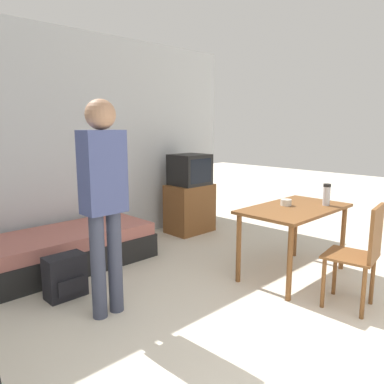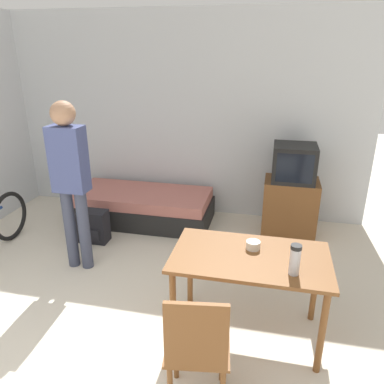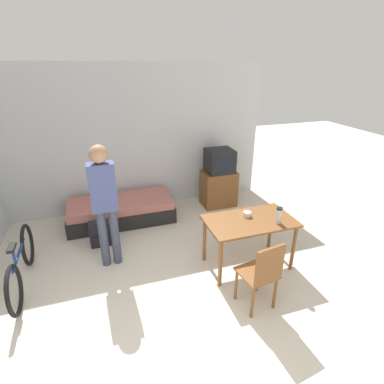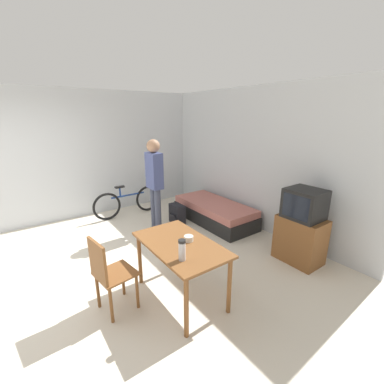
{
  "view_description": "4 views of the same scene",
  "coord_description": "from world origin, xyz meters",
  "px_view_note": "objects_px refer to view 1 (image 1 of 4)",
  "views": [
    {
      "loc": [
        -2.06,
        -0.44,
        1.57
      ],
      "look_at": [
        0.48,
        2.16,
        0.92
      ],
      "focal_mm": 35.0,
      "sensor_mm": 36.0,
      "label": 1
    },
    {
      "loc": [
        1.44,
        -1.03,
        2.23
      ],
      "look_at": [
        0.77,
        1.95,
        1.04
      ],
      "focal_mm": 35.0,
      "sensor_mm": 36.0,
      "label": 2
    },
    {
      "loc": [
        -0.52,
        -1.61,
        2.74
      ],
      "look_at": [
        0.76,
        2.28,
        0.9
      ],
      "focal_mm": 28.0,
      "sensor_mm": 36.0,
      "label": 3
    },
    {
      "loc": [
        3.61,
        0.05,
        2.18
      ],
      "look_at": [
        0.47,
        2.29,
        1.01
      ],
      "focal_mm": 24.0,
      "sensor_mm": 36.0,
      "label": 4
    }
  ],
  "objects_px": {
    "person_standing": "(104,192)",
    "mate_bowl": "(286,202)",
    "tv": "(190,196)",
    "backpack": "(65,277)",
    "wooden_chair": "(362,251)",
    "thermos_flask": "(327,193)",
    "daybed": "(69,249)",
    "dining_table": "(294,216)"
  },
  "relations": [
    {
      "from": "thermos_flask",
      "to": "wooden_chair",
      "type": "bearing_deg",
      "value": -132.81
    },
    {
      "from": "tv",
      "to": "wooden_chair",
      "type": "distance_m",
      "value": 2.79
    },
    {
      "from": "wooden_chair",
      "to": "thermos_flask",
      "type": "height_order",
      "value": "thermos_flask"
    },
    {
      "from": "tv",
      "to": "backpack",
      "type": "xyz_separation_m",
      "value": [
        -2.32,
        -0.75,
        -0.35
      ]
    },
    {
      "from": "mate_bowl",
      "to": "backpack",
      "type": "distance_m",
      "value": 2.31
    },
    {
      "from": "dining_table",
      "to": "mate_bowl",
      "type": "height_order",
      "value": "mate_bowl"
    },
    {
      "from": "daybed",
      "to": "thermos_flask",
      "type": "bearing_deg",
      "value": -47.45
    },
    {
      "from": "tv",
      "to": "dining_table",
      "type": "xyz_separation_m",
      "value": [
        -0.36,
        -1.93,
        0.09
      ]
    },
    {
      "from": "daybed",
      "to": "backpack",
      "type": "xyz_separation_m",
      "value": [
        -0.38,
        -0.69,
        -0.01
      ]
    },
    {
      "from": "wooden_chair",
      "to": "person_standing",
      "type": "height_order",
      "value": "person_standing"
    },
    {
      "from": "dining_table",
      "to": "mate_bowl",
      "type": "relative_size",
      "value": 10.71
    },
    {
      "from": "person_standing",
      "to": "backpack",
      "type": "bearing_deg",
      "value": 101.72
    },
    {
      "from": "daybed",
      "to": "tv",
      "type": "bearing_deg",
      "value": 1.73
    },
    {
      "from": "tv",
      "to": "backpack",
      "type": "height_order",
      "value": "tv"
    },
    {
      "from": "mate_bowl",
      "to": "thermos_flask",
      "type": "bearing_deg",
      "value": -44.1
    },
    {
      "from": "thermos_flask",
      "to": "backpack",
      "type": "height_order",
      "value": "thermos_flask"
    },
    {
      "from": "thermos_flask",
      "to": "mate_bowl",
      "type": "bearing_deg",
      "value": 135.9
    },
    {
      "from": "daybed",
      "to": "thermos_flask",
      "type": "xyz_separation_m",
      "value": [
        1.89,
        -2.06,
        0.66
      ]
    },
    {
      "from": "tv",
      "to": "mate_bowl",
      "type": "relative_size",
      "value": 10.22
    },
    {
      "from": "tv",
      "to": "mate_bowl",
      "type": "xyz_separation_m",
      "value": [
        -0.35,
        -1.82,
        0.22
      ]
    },
    {
      "from": "wooden_chair",
      "to": "thermos_flask",
      "type": "bearing_deg",
      "value": 47.19
    },
    {
      "from": "person_standing",
      "to": "mate_bowl",
      "type": "height_order",
      "value": "person_standing"
    },
    {
      "from": "daybed",
      "to": "dining_table",
      "type": "xyz_separation_m",
      "value": [
        1.57,
        -1.87,
        0.44
      ]
    },
    {
      "from": "daybed",
      "to": "mate_bowl",
      "type": "bearing_deg",
      "value": -48.05
    },
    {
      "from": "wooden_chair",
      "to": "backpack",
      "type": "height_order",
      "value": "wooden_chair"
    },
    {
      "from": "tv",
      "to": "dining_table",
      "type": "height_order",
      "value": "tv"
    },
    {
      "from": "thermos_flask",
      "to": "dining_table",
      "type": "bearing_deg",
      "value": 149.79
    },
    {
      "from": "wooden_chair",
      "to": "thermos_flask",
      "type": "distance_m",
      "value": 0.9
    },
    {
      "from": "tv",
      "to": "person_standing",
      "type": "distance_m",
      "value": 2.6
    },
    {
      "from": "dining_table",
      "to": "backpack",
      "type": "xyz_separation_m",
      "value": [
        -1.96,
        1.18,
        -0.44
      ]
    },
    {
      "from": "dining_table",
      "to": "person_standing",
      "type": "distance_m",
      "value": 1.99
    },
    {
      "from": "thermos_flask",
      "to": "mate_bowl",
      "type": "height_order",
      "value": "thermos_flask"
    },
    {
      "from": "mate_bowl",
      "to": "daybed",
      "type": "bearing_deg",
      "value": 131.95
    },
    {
      "from": "wooden_chair",
      "to": "daybed",
      "type": "bearing_deg",
      "value": 116.38
    },
    {
      "from": "tv",
      "to": "thermos_flask",
      "type": "xyz_separation_m",
      "value": [
        -0.05,
        -2.12,
        0.32
      ]
    },
    {
      "from": "wooden_chair",
      "to": "person_standing",
      "type": "relative_size",
      "value": 0.52
    },
    {
      "from": "tv",
      "to": "backpack",
      "type": "distance_m",
      "value": 2.46
    },
    {
      "from": "daybed",
      "to": "thermos_flask",
      "type": "distance_m",
      "value": 2.87
    },
    {
      "from": "backpack",
      "to": "person_standing",
      "type": "bearing_deg",
      "value": -78.28
    },
    {
      "from": "daybed",
      "to": "thermos_flask",
      "type": "height_order",
      "value": "thermos_flask"
    },
    {
      "from": "mate_bowl",
      "to": "dining_table",
      "type": "bearing_deg",
      "value": -95.52
    },
    {
      "from": "dining_table",
      "to": "backpack",
      "type": "height_order",
      "value": "dining_table"
    }
  ]
}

